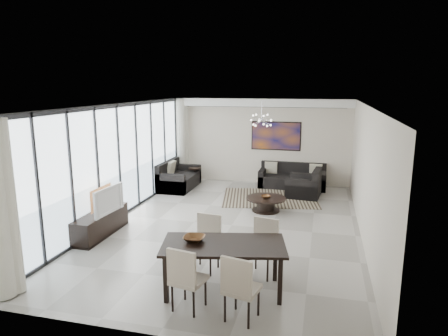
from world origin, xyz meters
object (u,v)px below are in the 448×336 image
(sofa_main, at_px, (292,179))
(tv_console, at_px, (100,224))
(coffee_table, at_px, (266,203))
(television, at_px, (105,200))
(dining_table, at_px, (224,249))

(sofa_main, distance_m, tv_console, 6.66)
(coffee_table, height_order, television, television)
(tv_console, bearing_deg, coffee_table, 38.13)
(tv_console, xyz_separation_m, television, (0.16, -0.01, 0.57))
(coffee_table, bearing_deg, tv_console, -141.87)
(sofa_main, bearing_deg, television, -124.56)
(television, distance_m, dining_table, 3.63)
(television, bearing_deg, sofa_main, -29.96)
(television, relative_size, dining_table, 0.48)
(dining_table, bearing_deg, tv_console, 152.20)
(sofa_main, relative_size, dining_table, 1.00)
(tv_console, relative_size, dining_table, 0.80)
(tv_console, distance_m, dining_table, 3.80)
(coffee_table, bearing_deg, dining_table, -90.81)
(sofa_main, xyz_separation_m, tv_console, (-3.89, -5.41, 0.00))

